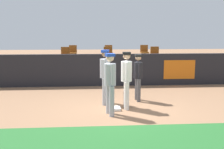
{
  "coord_description": "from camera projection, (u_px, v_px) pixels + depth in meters",
  "views": [
    {
      "loc": [
        -0.91,
        -8.25,
        2.5
      ],
      "look_at": [
        -0.24,
        1.0,
        1.0
      ],
      "focal_mm": 42.24,
      "sensor_mm": 36.0,
      "label": 1
    }
  ],
  "objects": [
    {
      "name": "ground_plane",
      "position": [
        121.0,
        110.0,
        8.58
      ],
      "size": [
        60.0,
        60.0,
        0.0
      ],
      "primitive_type": "plane",
      "color": "#936B4C"
    },
    {
      "name": "seat_front_left",
      "position": [
        65.0,
        54.0,
        13.49
      ],
      "size": [
        0.45,
        0.44,
        0.84
      ],
      "color": "#4C4C51",
      "rests_on": "bleacher_platform"
    },
    {
      "name": "grass_foreground_strip",
      "position": [
        136.0,
        148.0,
        5.73
      ],
      "size": [
        18.0,
        2.8,
        0.01
      ],
      "primitive_type": "cube",
      "color": "#26662B",
      "rests_on": "ground_plane"
    },
    {
      "name": "seat_back_center",
      "position": [
        109.0,
        51.0,
        15.43
      ],
      "size": [
        0.44,
        0.44,
        0.84
      ],
      "color": "#4C4C51",
      "rests_on": "bleacher_platform"
    },
    {
      "name": "seat_back_right",
      "position": [
        144.0,
        51.0,
        15.58
      ],
      "size": [
        0.45,
        0.44,
        0.84
      ],
      "color": "#4C4C51",
      "rests_on": "bleacher_platform"
    },
    {
      "name": "player_fielder_home",
      "position": [
        127.0,
        76.0,
        8.56
      ],
      "size": [
        0.37,
        0.57,
        1.87
      ],
      "rotation": [
        0.0,
        0.0,
        -1.62
      ],
      "color": "white",
      "rests_on": "ground_plane"
    },
    {
      "name": "first_base",
      "position": [
        114.0,
        108.0,
        8.56
      ],
      "size": [
        0.4,
        0.4,
        0.08
      ],
      "primitive_type": "cube",
      "color": "white",
      "rests_on": "ground_plane"
    },
    {
      "name": "player_coach_visitor",
      "position": [
        105.0,
        73.0,
        9.11
      ],
      "size": [
        0.42,
        0.52,
        1.89
      ],
      "rotation": [
        0.0,
        0.0,
        -1.76
      ],
      "color": "#9EA3AD",
      "rests_on": "ground_plane"
    },
    {
      "name": "bleacher_platform",
      "position": [
        109.0,
        69.0,
        14.91
      ],
      "size": [
        18.0,
        4.8,
        0.9
      ],
      "primitive_type": "cube",
      "color": "#59595E",
      "rests_on": "ground_plane"
    },
    {
      "name": "seat_front_center",
      "position": [
        108.0,
        54.0,
        13.65
      ],
      "size": [
        0.45,
        0.44,
        0.84
      ],
      "color": "#4C4C51",
      "rests_on": "bleacher_platform"
    },
    {
      "name": "seat_front_right",
      "position": [
        155.0,
        54.0,
        13.82
      ],
      "size": [
        0.45,
        0.44,
        0.84
      ],
      "color": "#4C4C51",
      "rests_on": "bleacher_platform"
    },
    {
      "name": "player_umpire",
      "position": [
        138.0,
        74.0,
        9.55
      ],
      "size": [
        0.34,
        0.48,
        1.7
      ],
      "rotation": [
        0.0,
        0.0,
        -1.51
      ],
      "color": "#4C4C51",
      "rests_on": "ground_plane"
    },
    {
      "name": "player_runner_visitor",
      "position": [
        110.0,
        80.0,
        7.87
      ],
      "size": [
        0.43,
        0.51,
        1.87
      ],
      "rotation": [
        0.0,
        0.0,
        -1.33
      ],
      "color": "#9EA3AD",
      "rests_on": "ground_plane"
    },
    {
      "name": "seat_back_left",
      "position": [
        73.0,
        52.0,
        15.28
      ],
      "size": [
        0.45,
        0.44,
        0.84
      ],
      "color": "#4C4C51",
      "rests_on": "bleacher_platform"
    },
    {
      "name": "field_wall",
      "position": [
        113.0,
        70.0,
        12.34
      ],
      "size": [
        18.0,
        0.26,
        1.49
      ],
      "color": "black",
      "rests_on": "ground_plane"
    }
  ]
}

